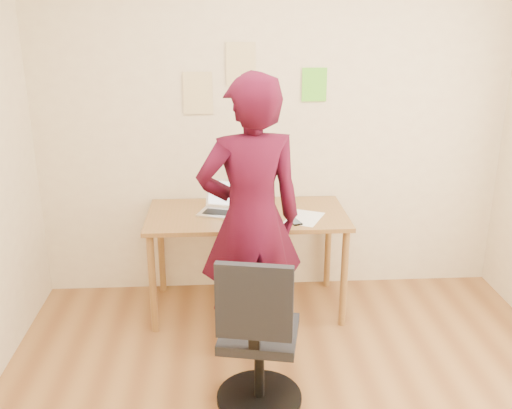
{
  "coord_description": "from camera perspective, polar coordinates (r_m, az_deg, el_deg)",
  "views": [
    {
      "loc": [
        -0.39,
        -2.4,
        2.1
      ],
      "look_at": [
        -0.18,
        0.95,
        0.95
      ],
      "focal_mm": 40.0,
      "sensor_mm": 36.0,
      "label": 1
    }
  ],
  "objects": [
    {
      "name": "laptop",
      "position": [
        4.04,
        -3.34,
        -0.08
      ],
      "size": [
        0.36,
        0.34,
        0.21
      ],
      "rotation": [
        0.0,
        0.0,
        -0.34
      ],
      "color": "silver",
      "rests_on": "desk"
    },
    {
      "name": "wall_note_mid",
      "position": [
        4.16,
        -1.52,
        13.88
      ],
      "size": [
        0.21,
        0.0,
        0.3
      ],
      "primitive_type": "cube",
      "color": "#D7BE80",
      "rests_on": "room"
    },
    {
      "name": "paper_sheet",
      "position": [
        3.94,
        4.85,
        -1.34
      ],
      "size": [
        0.32,
        0.37,
        0.0
      ],
      "primitive_type": "cube",
      "rotation": [
        0.0,
        0.0,
        -0.45
      ],
      "color": "white",
      "rests_on": "desk"
    },
    {
      "name": "desk",
      "position": [
        4.05,
        -0.91,
        -2.02
      ],
      "size": [
        1.4,
        0.7,
        0.74
      ],
      "color": "brown",
      "rests_on": "ground"
    },
    {
      "name": "wall_note_right",
      "position": [
        4.23,
        5.85,
        11.84
      ],
      "size": [
        0.18,
        0.0,
        0.24
      ],
      "primitive_type": "cube",
      "color": "#62D02E",
      "rests_on": "room"
    },
    {
      "name": "wall_note_left",
      "position": [
        4.18,
        -5.83,
        11.01
      ],
      "size": [
        0.21,
        0.0,
        0.3
      ],
      "primitive_type": "cube",
      "color": "#D7BE80",
      "rests_on": "room"
    },
    {
      "name": "phone",
      "position": [
        3.85,
        3.9,
        -1.75
      ],
      "size": [
        0.1,
        0.14,
        0.01
      ],
      "rotation": [
        0.0,
        0.0,
        0.31
      ],
      "color": "black",
      "rests_on": "desk"
    },
    {
      "name": "person",
      "position": [
        3.45,
        -0.52,
        -1.61
      ],
      "size": [
        0.72,
        0.54,
        1.78
      ],
      "primitive_type": "imported",
      "rotation": [
        0.0,
        0.0,
        3.33
      ],
      "color": "#3B0819",
      "rests_on": "ground"
    },
    {
      "name": "room",
      "position": [
        2.54,
        5.37,
        1.69
      ],
      "size": [
        3.58,
        3.58,
        2.78
      ],
      "color": "brown",
      "rests_on": "ground"
    },
    {
      "name": "office_chair",
      "position": [
        3.15,
        0.18,
        -13.83
      ],
      "size": [
        0.48,
        0.5,
        0.93
      ],
      "rotation": [
        0.0,
        0.0,
        -0.2
      ],
      "color": "black",
      "rests_on": "ground"
    }
  ]
}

